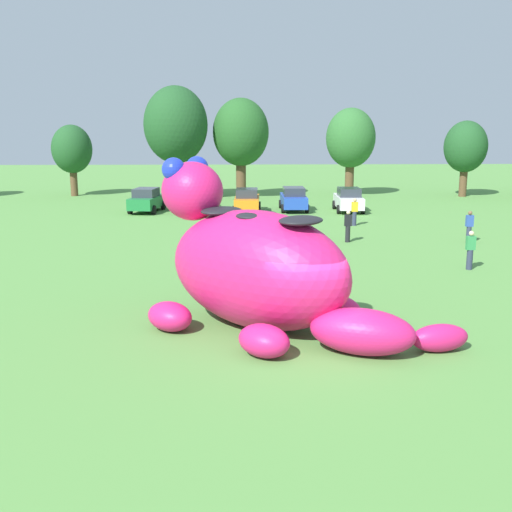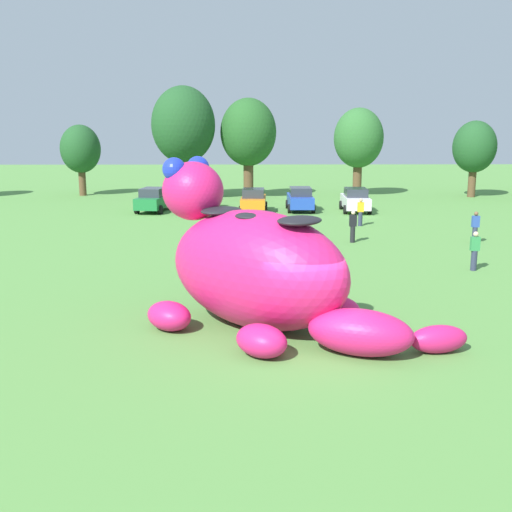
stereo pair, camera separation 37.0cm
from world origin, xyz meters
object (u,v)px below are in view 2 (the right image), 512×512
at_px(giant_inflatable_creature, 257,267).
at_px(car_orange, 253,201).
at_px(car_black, 202,198).
at_px(spectator_by_cars, 217,217).
at_px(car_blue, 300,199).
at_px(spectator_mid_field, 353,227).
at_px(car_green, 154,200).
at_px(car_white, 355,200).
at_px(spectator_far_side, 361,212).
at_px(spectator_near_inflatable, 475,251).
at_px(spectator_wandering, 475,228).

height_order(giant_inflatable_creature, car_orange, giant_inflatable_creature).
bearing_deg(car_black, spectator_by_cars, -80.58).
relative_size(car_black, car_blue, 1.05).
height_order(giant_inflatable_creature, spectator_mid_field, giant_inflatable_creature).
height_order(car_green, car_white, same).
bearing_deg(spectator_far_side, car_orange, 137.99).
distance_m(car_black, spectator_near_inflatable, 23.32).
bearing_deg(spectator_far_side, spectator_wandering, -49.03).
bearing_deg(car_blue, spectator_near_inflatable, -72.36).
relative_size(spectator_near_inflatable, spectator_far_side, 1.00).
height_order(car_black, spectator_near_inflatable, car_black).
bearing_deg(spectator_mid_field, spectator_wandering, -3.30).
xyz_separation_m(giant_inflatable_creature, car_white, (7.46, 25.54, -1.03)).
height_order(spectator_by_cars, spectator_far_side, same).
height_order(car_white, spectator_mid_field, car_white).
bearing_deg(spectator_far_side, spectator_mid_field, -104.34).
xyz_separation_m(spectator_near_inflatable, spectator_mid_field, (-4.18, 6.47, 0.00)).
xyz_separation_m(car_green, car_blue, (10.62, 0.30, 0.00)).
height_order(car_white, spectator_by_cars, car_white).
relative_size(car_black, spectator_by_cars, 2.53).
distance_m(giant_inflatable_creature, car_green, 26.79).
relative_size(car_black, spectator_near_inflatable, 2.53).
distance_m(spectator_mid_field, spectator_far_side, 5.60).
bearing_deg(giant_inflatable_creature, car_blue, 82.32).
distance_m(car_orange, car_white, 7.36).
height_order(spectator_wandering, spectator_far_side, same).
xyz_separation_m(car_orange, car_blue, (3.42, 0.92, 0.00)).
bearing_deg(spectator_by_cars, spectator_mid_field, -24.69).
xyz_separation_m(spectator_by_cars, spectator_wandering, (13.84, -3.78, 0.00)).
bearing_deg(spectator_mid_field, car_orange, 114.61).
bearing_deg(spectator_by_cars, car_green, 120.25).
bearing_deg(spectator_near_inflatable, spectator_far_side, 103.19).
bearing_deg(spectator_by_cars, car_orange, 74.51).
bearing_deg(car_black, car_blue, -3.97).
bearing_deg(car_black, car_orange, -20.64).
xyz_separation_m(car_blue, spectator_far_side, (3.18, -6.86, -0.01)).
bearing_deg(car_blue, spectator_far_side, -65.15).
bearing_deg(spectator_mid_field, spectator_by_cars, 155.31).
bearing_deg(car_black, giant_inflatable_creature, -82.18).
xyz_separation_m(spectator_by_cars, spectator_far_side, (8.80, 2.02, 0.00)).
relative_size(car_orange, car_blue, 1.02).
bearing_deg(spectator_mid_field, giant_inflatable_creature, -111.02).
bearing_deg(spectator_near_inflatable, spectator_mid_field, 122.83).
distance_m(car_blue, spectator_mid_field, 12.42).
relative_size(car_blue, spectator_wandering, 2.40).
bearing_deg(car_white, car_green, 178.95).
relative_size(giant_inflatable_creature, car_orange, 2.29).
height_order(car_green, spectator_far_side, car_green).
bearing_deg(spectator_wandering, spectator_mid_field, 176.70).
distance_m(car_green, car_white, 14.56).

